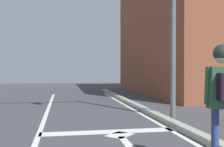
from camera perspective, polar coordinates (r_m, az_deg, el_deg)
lane_line_center at (r=6.55m, az=-14.78°, el=-11.76°), size 0.12×20.00×0.01m
lane_line_curbside at (r=6.99m, az=11.15°, el=-10.96°), size 0.12×20.00×0.01m
stop_bar at (r=6.45m, az=-0.45°, el=-11.94°), size 3.16×0.40×0.01m
lane_arrow_stem at (r=5.34m, az=3.51°, el=-14.61°), size 0.16×1.40×0.01m
lane_arrow_head at (r=6.15m, az=1.59°, el=-12.57°), size 0.71×0.71×0.01m
curb_strip at (r=7.07m, az=13.07°, el=-10.27°), size 0.24×24.00×0.14m
skater at (r=4.05m, az=21.95°, el=-3.00°), size 0.47×0.63×1.69m
building_block at (r=18.37m, az=18.48°, el=7.65°), size 8.19×11.98×7.30m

